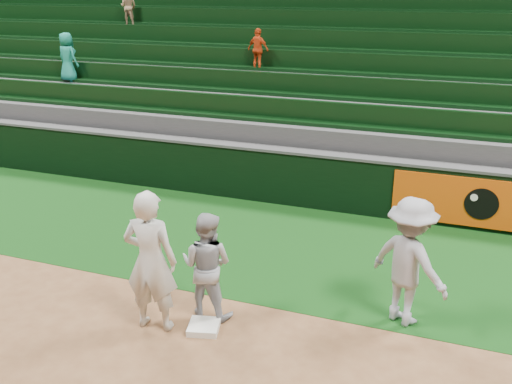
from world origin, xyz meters
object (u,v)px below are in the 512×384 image
at_px(first_baseman, 151,261).
at_px(base_coach, 409,262).
at_px(first_base, 204,327).
at_px(baserunner, 207,265).

bearing_deg(first_baseman, base_coach, -164.76).
height_order(first_base, baserunner, baserunner).
relative_size(first_base, baserunner, 0.26).
relative_size(baserunner, base_coach, 0.85).
relative_size(first_baseman, baserunner, 1.28).
xyz_separation_m(first_baseman, baserunner, (0.58, 0.56, -0.23)).
relative_size(first_base, first_baseman, 0.21).
height_order(first_base, base_coach, base_coach).
relative_size(first_baseman, base_coach, 1.09).
distance_m(first_base, first_baseman, 1.22).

